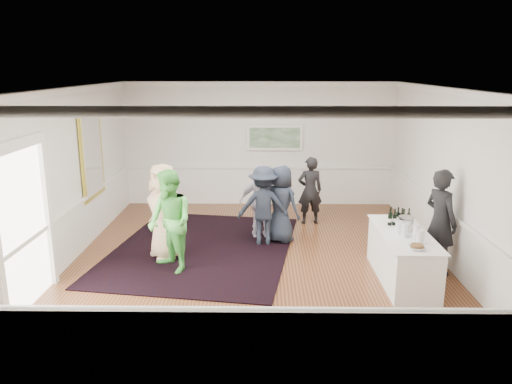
{
  "coord_description": "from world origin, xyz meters",
  "views": [
    {
      "loc": [
        0.1,
        -8.87,
        3.56
      ],
      "look_at": [
        -0.03,
        0.2,
        1.27
      ],
      "focal_mm": 35.0,
      "sensor_mm": 36.0,
      "label": 1
    }
  ],
  "objects_px": {
    "guest_lilac": "(261,202)",
    "guest_green": "(170,222)",
    "guest_dark_a": "(263,206)",
    "guest_dark_b": "(310,190)",
    "guest_tan": "(164,212)",
    "ice_bucket": "(406,224)",
    "serving_table": "(402,256)",
    "guest_navy": "(281,204)",
    "bartender": "(440,222)",
    "nut_bowl": "(417,247)"
  },
  "relations": [
    {
      "from": "guest_green",
      "to": "guest_navy",
      "type": "height_order",
      "value": "guest_green"
    },
    {
      "from": "serving_table",
      "to": "bartender",
      "type": "xyz_separation_m",
      "value": [
        0.72,
        0.36,
        0.51
      ]
    },
    {
      "from": "serving_table",
      "to": "guest_green",
      "type": "xyz_separation_m",
      "value": [
        -4.01,
        0.35,
        0.49
      ]
    },
    {
      "from": "guest_tan",
      "to": "guest_dark_b",
      "type": "height_order",
      "value": "guest_tan"
    },
    {
      "from": "guest_tan",
      "to": "guest_dark_a",
      "type": "distance_m",
      "value": 2.04
    },
    {
      "from": "nut_bowl",
      "to": "guest_lilac",
      "type": "bearing_deg",
      "value": 128.65
    },
    {
      "from": "guest_tan",
      "to": "guest_lilac",
      "type": "relative_size",
      "value": 1.16
    },
    {
      "from": "guest_green",
      "to": "guest_dark_b",
      "type": "height_order",
      "value": "guest_green"
    },
    {
      "from": "guest_lilac",
      "to": "guest_dark_a",
      "type": "relative_size",
      "value": 0.96
    },
    {
      "from": "serving_table",
      "to": "guest_green",
      "type": "distance_m",
      "value": 4.05
    },
    {
      "from": "guest_tan",
      "to": "guest_navy",
      "type": "bearing_deg",
      "value": 80.7
    },
    {
      "from": "serving_table",
      "to": "guest_green",
      "type": "bearing_deg",
      "value": 175.05
    },
    {
      "from": "guest_lilac",
      "to": "guest_green",
      "type": "bearing_deg",
      "value": 46.66
    },
    {
      "from": "guest_lilac",
      "to": "guest_dark_b",
      "type": "relative_size",
      "value": 1.0
    },
    {
      "from": "bartender",
      "to": "ice_bucket",
      "type": "bearing_deg",
      "value": 85.23
    },
    {
      "from": "guest_dark_a",
      "to": "guest_tan",
      "type": "bearing_deg",
      "value": 21.86
    },
    {
      "from": "bartender",
      "to": "nut_bowl",
      "type": "relative_size",
      "value": 7.57
    },
    {
      "from": "guest_dark_a",
      "to": "guest_dark_b",
      "type": "bearing_deg",
      "value": -128.44
    },
    {
      "from": "bartender",
      "to": "guest_tan",
      "type": "bearing_deg",
      "value": 57.91
    },
    {
      "from": "guest_green",
      "to": "guest_dark_a",
      "type": "height_order",
      "value": "guest_green"
    },
    {
      "from": "guest_dark_b",
      "to": "bartender",
      "type": "bearing_deg",
      "value": 117.91
    },
    {
      "from": "bartender",
      "to": "guest_navy",
      "type": "relative_size",
      "value": 1.16
    },
    {
      "from": "serving_table",
      "to": "guest_lilac",
      "type": "height_order",
      "value": "guest_lilac"
    },
    {
      "from": "serving_table",
      "to": "bartender",
      "type": "relative_size",
      "value": 1.13
    },
    {
      "from": "guest_green",
      "to": "ice_bucket",
      "type": "relative_size",
      "value": 7.06
    },
    {
      "from": "guest_tan",
      "to": "guest_green",
      "type": "relative_size",
      "value": 1.0
    },
    {
      "from": "guest_tan",
      "to": "ice_bucket",
      "type": "xyz_separation_m",
      "value": [
        4.29,
        -0.86,
        0.05
      ]
    },
    {
      "from": "guest_lilac",
      "to": "serving_table",
      "type": "bearing_deg",
      "value": 134.94
    },
    {
      "from": "guest_lilac",
      "to": "guest_dark_b",
      "type": "distance_m",
      "value": 1.48
    },
    {
      "from": "guest_dark_a",
      "to": "ice_bucket",
      "type": "bearing_deg",
      "value": 144.51
    },
    {
      "from": "guest_lilac",
      "to": "ice_bucket",
      "type": "relative_size",
      "value": 6.04
    },
    {
      "from": "nut_bowl",
      "to": "guest_navy",
      "type": "bearing_deg",
      "value": 126.17
    },
    {
      "from": "guest_dark_b",
      "to": "guest_navy",
      "type": "relative_size",
      "value": 0.98
    },
    {
      "from": "guest_tan",
      "to": "nut_bowl",
      "type": "relative_size",
      "value": 7.4
    },
    {
      "from": "guest_tan",
      "to": "guest_dark_b",
      "type": "bearing_deg",
      "value": 94.51
    },
    {
      "from": "serving_table",
      "to": "guest_dark_a",
      "type": "height_order",
      "value": "guest_dark_a"
    },
    {
      "from": "bartender",
      "to": "guest_dark_b",
      "type": "relative_size",
      "value": 1.19
    },
    {
      "from": "nut_bowl",
      "to": "guest_dark_b",
      "type": "bearing_deg",
      "value": 107.77
    },
    {
      "from": "serving_table",
      "to": "guest_navy",
      "type": "relative_size",
      "value": 1.31
    },
    {
      "from": "guest_lilac",
      "to": "guest_tan",
      "type": "bearing_deg",
      "value": 31.12
    },
    {
      "from": "bartender",
      "to": "guest_dark_a",
      "type": "distance_m",
      "value": 3.4
    },
    {
      "from": "ice_bucket",
      "to": "guest_tan",
      "type": "bearing_deg",
      "value": 168.63
    },
    {
      "from": "serving_table",
      "to": "guest_green",
      "type": "relative_size",
      "value": 1.15
    },
    {
      "from": "guest_dark_a",
      "to": "ice_bucket",
      "type": "distance_m",
      "value": 2.94
    },
    {
      "from": "guest_tan",
      "to": "guest_navy",
      "type": "relative_size",
      "value": 1.13
    },
    {
      "from": "guest_tan",
      "to": "serving_table",
      "type": "bearing_deg",
      "value": 44.8
    },
    {
      "from": "guest_green",
      "to": "guest_dark_b",
      "type": "bearing_deg",
      "value": 96.49
    },
    {
      "from": "guest_dark_b",
      "to": "ice_bucket",
      "type": "xyz_separation_m",
      "value": [
        1.34,
        -3.06,
        0.18
      ]
    },
    {
      "from": "ice_bucket",
      "to": "guest_dark_a",
      "type": "bearing_deg",
      "value": 145.58
    },
    {
      "from": "guest_tan",
      "to": "ice_bucket",
      "type": "bearing_deg",
      "value": 46.43
    }
  ]
}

